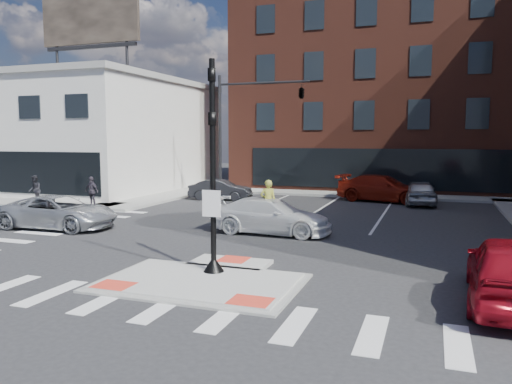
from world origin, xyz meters
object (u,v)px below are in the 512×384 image
at_px(bg_car_red, 383,188).
at_px(pedestrian_a, 35,190).
at_px(bg_car_silver, 420,192).
at_px(white_pickup, 271,216).
at_px(silver_suv, 58,212).
at_px(bg_car_dark, 220,190).
at_px(cyclist, 268,215).
at_px(pedestrian_b, 92,191).

distance_m(bg_car_red, pedestrian_a, 20.64).
bearing_deg(bg_car_silver, white_pickup, 57.87).
distance_m(silver_suv, bg_car_red, 18.89).
bearing_deg(bg_car_dark, pedestrian_a, 121.03).
distance_m(bg_car_dark, cyclist, 11.58).
bearing_deg(bg_car_dark, pedestrian_b, 133.89).
xyz_separation_m(silver_suv, bg_car_dark, (2.59, 11.66, -0.07)).
xyz_separation_m(silver_suv, pedestrian_b, (-2.50, 5.48, 0.27)).
height_order(silver_suv, white_pickup, white_pickup).
relative_size(white_pickup, bg_car_silver, 1.16).
bearing_deg(cyclist, silver_suv, -7.68).
height_order(bg_car_dark, cyclist, cyclist).
bearing_deg(white_pickup, pedestrian_b, 74.20).
height_order(silver_suv, bg_car_red, bg_car_red).
bearing_deg(pedestrian_a, cyclist, 30.47).
bearing_deg(pedestrian_a, silver_suv, 2.11).
xyz_separation_m(pedestrian_a, pedestrian_b, (3.53, 0.48, -0.00)).
height_order(white_pickup, bg_car_red, bg_car_red).
xyz_separation_m(white_pickup, bg_car_silver, (5.55, 11.44, 0.01)).
distance_m(white_pickup, pedestrian_a, 15.41).
relative_size(silver_suv, pedestrian_a, 3.08).
distance_m(cyclist, pedestrian_a, 15.29).
relative_size(silver_suv, bg_car_dark, 1.31).
distance_m(bg_car_silver, cyclist, 12.77).
bearing_deg(pedestrian_a, bg_car_red, 68.29).
bearing_deg(pedestrian_b, pedestrian_a, -160.65).
height_order(silver_suv, cyclist, cyclist).
bearing_deg(pedestrian_b, bg_car_silver, 36.59).
relative_size(bg_car_red, pedestrian_b, 3.39).
bearing_deg(silver_suv, bg_car_red, -44.22).
relative_size(cyclist, pedestrian_a, 1.33).
relative_size(silver_suv, cyclist, 2.32).
relative_size(bg_car_dark, cyclist, 1.78).
bearing_deg(white_pickup, pedestrian_a, 79.67).
height_order(silver_suv, bg_car_silver, bg_car_silver).
xyz_separation_m(bg_car_dark, pedestrian_b, (-5.09, -6.19, 0.33)).
relative_size(bg_car_dark, pedestrian_a, 2.36).
xyz_separation_m(bg_car_dark, bg_car_silver, (12.05, 1.78, 0.08)).
relative_size(silver_suv, white_pickup, 1.03).
xyz_separation_m(white_pickup, bg_car_dark, (-6.50, 9.66, -0.08)).
height_order(bg_car_silver, pedestrian_b, pedestrian_b).
bearing_deg(bg_car_red, white_pickup, 176.64).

